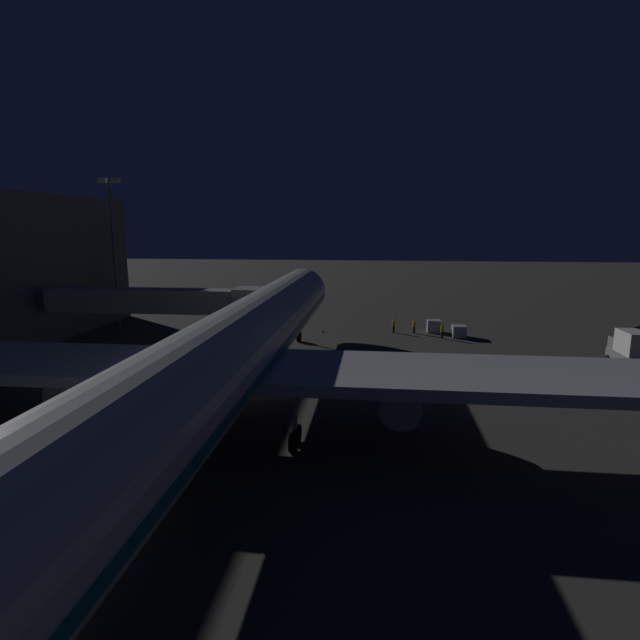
{
  "coord_description": "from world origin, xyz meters",
  "views": [
    {
      "loc": [
        -8.99,
        40.38,
        13.4
      ],
      "look_at": [
        -3.0,
        -12.01,
        3.5
      ],
      "focal_mm": 28.09,
      "sensor_mm": 36.0,
      "label": 1
    }
  ],
  "objects_px": {
    "ops_van": "(629,349)",
    "ground_crew_by_belt_loader": "(414,325)",
    "baggage_container_near_belt": "(434,326)",
    "ground_crew_marshaller_fwd": "(442,330)",
    "apron_floodlight_mast": "(114,243)",
    "jet_bridge": "(171,301)",
    "belt_loader": "(640,335)",
    "traffic_cone_nose_port": "(323,330)",
    "traffic_cone_nose_starboard": "(289,329)",
    "airliner_at_gate": "(230,356)",
    "ground_crew_near_nose_gear": "(394,325)",
    "baggage_container_mid_row": "(459,331)"
  },
  "relations": [
    {
      "from": "baggage_container_mid_row",
      "to": "ground_crew_by_belt_loader",
      "type": "height_order",
      "value": "ground_crew_by_belt_loader"
    },
    {
      "from": "airliner_at_gate",
      "to": "ground_crew_near_nose_gear",
      "type": "height_order",
      "value": "airliner_at_gate"
    },
    {
      "from": "ground_crew_near_nose_gear",
      "to": "ground_crew_marshaller_fwd",
      "type": "distance_m",
      "value": 6.39
    },
    {
      "from": "traffic_cone_nose_port",
      "to": "traffic_cone_nose_starboard",
      "type": "distance_m",
      "value": 4.4
    },
    {
      "from": "ops_van",
      "to": "belt_loader",
      "type": "xyz_separation_m",
      "value": [
        -6.6,
        -11.38,
        -0.98
      ]
    },
    {
      "from": "apron_floodlight_mast",
      "to": "traffic_cone_nose_port",
      "type": "height_order",
      "value": "apron_floodlight_mast"
    },
    {
      "from": "ops_van",
      "to": "traffic_cone_nose_port",
      "type": "height_order",
      "value": "ops_van"
    },
    {
      "from": "baggage_container_near_belt",
      "to": "airliner_at_gate",
      "type": "bearing_deg",
      "value": 64.78
    },
    {
      "from": "jet_bridge",
      "to": "belt_loader",
      "type": "bearing_deg",
      "value": -168.62
    },
    {
      "from": "baggage_container_mid_row",
      "to": "jet_bridge",
      "type": "bearing_deg",
      "value": 19.14
    },
    {
      "from": "airliner_at_gate",
      "to": "ground_crew_by_belt_loader",
      "type": "height_order",
      "value": "airliner_at_gate"
    },
    {
      "from": "jet_bridge",
      "to": "traffic_cone_nose_starboard",
      "type": "height_order",
      "value": "jet_bridge"
    },
    {
      "from": "jet_bridge",
      "to": "ground_crew_near_nose_gear",
      "type": "xyz_separation_m",
      "value": [
        -24.03,
        -12.79,
        -4.58
      ]
    },
    {
      "from": "belt_loader",
      "to": "ground_crew_near_nose_gear",
      "type": "distance_m",
      "value": 28.67
    },
    {
      "from": "baggage_container_near_belt",
      "to": "belt_loader",
      "type": "bearing_deg",
      "value": 172.72
    },
    {
      "from": "ops_van",
      "to": "ground_crew_by_belt_loader",
      "type": "bearing_deg",
      "value": -34.75
    },
    {
      "from": "ground_crew_near_nose_gear",
      "to": "traffic_cone_nose_starboard",
      "type": "distance_m",
      "value": 13.49
    },
    {
      "from": "baggage_container_near_belt",
      "to": "ground_crew_marshaller_fwd",
      "type": "xyz_separation_m",
      "value": [
        -0.6,
        3.61,
        0.22
      ]
    },
    {
      "from": "jet_bridge",
      "to": "ground_crew_near_nose_gear",
      "type": "distance_m",
      "value": 27.61
    },
    {
      "from": "ops_van",
      "to": "ground_crew_marshaller_fwd",
      "type": "distance_m",
      "value": 19.5
    },
    {
      "from": "airliner_at_gate",
      "to": "ops_van",
      "type": "height_order",
      "value": "airliner_at_gate"
    },
    {
      "from": "baggage_container_near_belt",
      "to": "ground_crew_by_belt_loader",
      "type": "relative_size",
      "value": 0.94
    },
    {
      "from": "ops_van",
      "to": "apron_floodlight_mast",
      "type": "bearing_deg",
      "value": -12.58
    },
    {
      "from": "baggage_container_near_belt",
      "to": "ground_crew_by_belt_loader",
      "type": "bearing_deg",
      "value": 19.77
    },
    {
      "from": "traffic_cone_nose_starboard",
      "to": "ops_van",
      "type": "bearing_deg",
      "value": 160.39
    },
    {
      "from": "apron_floodlight_mast",
      "to": "traffic_cone_nose_starboard",
      "type": "relative_size",
      "value": 35.47
    },
    {
      "from": "traffic_cone_nose_port",
      "to": "jet_bridge",
      "type": "bearing_deg",
      "value": 38.26
    },
    {
      "from": "belt_loader",
      "to": "ground_crew_near_nose_gear",
      "type": "relative_size",
      "value": 4.69
    },
    {
      "from": "apron_floodlight_mast",
      "to": "baggage_container_mid_row",
      "type": "distance_m",
      "value": 45.87
    },
    {
      "from": "airliner_at_gate",
      "to": "traffic_cone_nose_starboard",
      "type": "xyz_separation_m",
      "value": [
        2.2,
        -33.0,
        -5.19
      ]
    },
    {
      "from": "ground_crew_by_belt_loader",
      "to": "baggage_container_mid_row",
      "type": "bearing_deg",
      "value": 163.4
    },
    {
      "from": "airliner_at_gate",
      "to": "ops_van",
      "type": "bearing_deg",
      "value": -148.46
    },
    {
      "from": "apron_floodlight_mast",
      "to": "ops_van",
      "type": "distance_m",
      "value": 60.89
    },
    {
      "from": "ground_crew_by_belt_loader",
      "to": "traffic_cone_nose_starboard",
      "type": "xyz_separation_m",
      "value": [
        16.02,
        0.84,
        -0.72
      ]
    },
    {
      "from": "baggage_container_near_belt",
      "to": "traffic_cone_nose_starboard",
      "type": "distance_m",
      "value": 18.66
    },
    {
      "from": "ground_crew_marshaller_fwd",
      "to": "traffic_cone_nose_starboard",
      "type": "xyz_separation_m",
      "value": [
        19.17,
        -1.85,
        -0.73
      ]
    },
    {
      "from": "ground_crew_by_belt_loader",
      "to": "jet_bridge",
      "type": "bearing_deg",
      "value": 25.45
    },
    {
      "from": "jet_bridge",
      "to": "ground_crew_by_belt_loader",
      "type": "distance_m",
      "value": 29.83
    },
    {
      "from": "baggage_container_near_belt",
      "to": "baggage_container_mid_row",
      "type": "bearing_deg",
      "value": 137.79
    },
    {
      "from": "belt_loader",
      "to": "traffic_cone_nose_port",
      "type": "xyz_separation_m",
      "value": [
        37.62,
        -1.24,
        -0.57
      ]
    },
    {
      "from": "baggage_container_mid_row",
      "to": "ground_crew_marshaller_fwd",
      "type": "relative_size",
      "value": 0.96
    },
    {
      "from": "airliner_at_gate",
      "to": "traffic_cone_nose_starboard",
      "type": "height_order",
      "value": "airliner_at_gate"
    },
    {
      "from": "baggage_container_mid_row",
      "to": "traffic_cone_nose_starboard",
      "type": "height_order",
      "value": "baggage_container_mid_row"
    },
    {
      "from": "belt_loader",
      "to": "ground_crew_near_nose_gear",
      "type": "xyz_separation_m",
      "value": [
        28.58,
        -2.2,
        0.12
      ]
    },
    {
      "from": "ops_van",
      "to": "ground_crew_near_nose_gear",
      "type": "xyz_separation_m",
      "value": [
        21.98,
        -13.58,
        -0.86
      ]
    },
    {
      "from": "traffic_cone_nose_port",
      "to": "belt_loader",
      "type": "bearing_deg",
      "value": 178.12
    },
    {
      "from": "baggage_container_near_belt",
      "to": "ground_crew_by_belt_loader",
      "type": "xyz_separation_m",
      "value": [
        2.56,
        0.92,
        0.21
      ]
    },
    {
      "from": "baggage_container_mid_row",
      "to": "ground_crew_near_nose_gear",
      "type": "relative_size",
      "value": 1.0
    },
    {
      "from": "apron_floodlight_mast",
      "to": "airliner_at_gate",
      "type": "bearing_deg",
      "value": 127.28
    },
    {
      "from": "jet_bridge",
      "to": "traffic_cone_nose_port",
      "type": "xyz_separation_m",
      "value": [
        -15.0,
        -11.83,
        -5.28
      ]
    }
  ]
}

